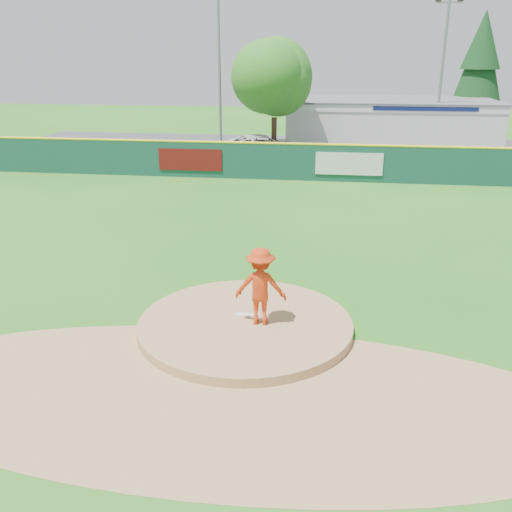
# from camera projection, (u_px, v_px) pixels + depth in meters

# --- Properties ---
(ground) EXTENTS (120.00, 120.00, 0.00)m
(ground) POSITION_uv_depth(u_px,v_px,m) (245.00, 329.00, 14.70)
(ground) COLOR #286B19
(ground) RESTS_ON ground
(pitchers_mound) EXTENTS (5.50, 5.50, 0.50)m
(pitchers_mound) POSITION_uv_depth(u_px,v_px,m) (245.00, 329.00, 14.70)
(pitchers_mound) COLOR #9E774C
(pitchers_mound) RESTS_ON ground
(pitching_rubber) EXTENTS (0.60, 0.15, 0.04)m
(pitching_rubber) POSITION_uv_depth(u_px,v_px,m) (247.00, 315.00, 14.89)
(pitching_rubber) COLOR white
(pitching_rubber) RESTS_ON pitchers_mound
(infield_dirt_arc) EXTENTS (15.40, 15.40, 0.01)m
(infield_dirt_arc) POSITION_uv_depth(u_px,v_px,m) (223.00, 395.00, 11.91)
(infield_dirt_arc) COLOR #9E774C
(infield_dirt_arc) RESTS_ON ground
(parking_lot) EXTENTS (44.00, 16.00, 0.02)m
(parking_lot) POSITION_uv_depth(u_px,v_px,m) (305.00, 153.00, 39.83)
(parking_lot) COLOR #38383A
(parking_lot) RESTS_ON ground
(pitcher) EXTENTS (1.30, 0.75, 2.00)m
(pitcher) POSITION_uv_depth(u_px,v_px,m) (261.00, 286.00, 14.19)
(pitcher) COLOR red
(pitcher) RESTS_ON pitchers_mound
(van) EXTENTS (6.13, 4.64, 1.55)m
(van) POSITION_uv_depth(u_px,v_px,m) (263.00, 147.00, 37.41)
(van) COLOR silver
(van) RESTS_ON parking_lot
(pool_building_grp) EXTENTS (15.20, 8.20, 3.31)m
(pool_building_grp) POSITION_uv_depth(u_px,v_px,m) (389.00, 121.00, 43.14)
(pool_building_grp) COLOR silver
(pool_building_grp) RESTS_ON ground
(fence_banners) EXTENTS (12.38, 0.04, 1.20)m
(fence_banners) POSITION_uv_depth(u_px,v_px,m) (268.00, 162.00, 31.24)
(fence_banners) COLOR #5A0F0C
(fence_banners) RESTS_ON ground
(playground_slide) EXTENTS (0.88, 2.47, 1.36)m
(playground_slide) POSITION_uv_depth(u_px,v_px,m) (54.00, 149.00, 37.21)
(playground_slide) COLOR #1820D2
(playground_slide) RESTS_ON ground
(outfield_fence) EXTENTS (40.00, 0.14, 2.07)m
(outfield_fence) POSITION_uv_depth(u_px,v_px,m) (296.00, 161.00, 31.09)
(outfield_fence) COLOR #133E33
(outfield_fence) RESTS_ON ground
(deciduous_tree) EXTENTS (5.60, 5.60, 7.36)m
(deciduous_tree) POSITION_uv_depth(u_px,v_px,m) (275.00, 86.00, 36.68)
(deciduous_tree) COLOR #382314
(deciduous_tree) RESTS_ON ground
(conifer_tree) EXTENTS (4.40, 4.40, 9.50)m
(conifer_tree) POSITION_uv_depth(u_px,v_px,m) (480.00, 66.00, 44.63)
(conifer_tree) COLOR #382314
(conifer_tree) RESTS_ON ground
(light_pole_left) EXTENTS (1.75, 0.25, 11.00)m
(light_pole_left) POSITION_uv_depth(u_px,v_px,m) (219.00, 61.00, 38.55)
(light_pole_left) COLOR gray
(light_pole_left) RESTS_ON ground
(light_pole_right) EXTENTS (1.75, 0.25, 10.00)m
(light_pole_right) POSITION_uv_depth(u_px,v_px,m) (442.00, 69.00, 38.64)
(light_pole_right) COLOR gray
(light_pole_right) RESTS_ON ground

